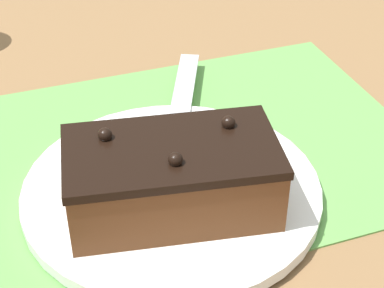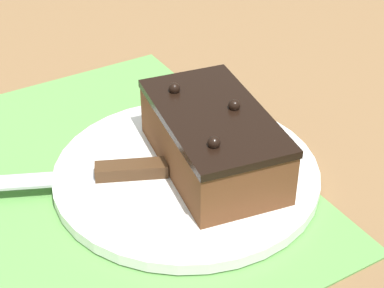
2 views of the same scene
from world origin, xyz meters
TOP-DOWN VIEW (x-y plane):
  - ground_plane at (0.00, 0.00)m, footprint 3.00×3.00m
  - placemat_woven at (0.00, 0.00)m, footprint 0.46×0.34m
  - cake_plate at (-0.04, -0.07)m, footprint 0.27×0.27m
  - chocolate_cake at (-0.05, -0.09)m, footprint 0.19×0.13m
  - serving_knife at (-0.01, 0.02)m, footprint 0.11×0.22m

SIDE VIEW (x-z plane):
  - ground_plane at x=0.00m, z-range 0.00..0.00m
  - placemat_woven at x=0.00m, z-range 0.00..0.00m
  - cake_plate at x=-0.04m, z-range 0.00..0.02m
  - serving_knife at x=-0.01m, z-range 0.01..0.03m
  - chocolate_cake at x=-0.05m, z-range 0.01..0.08m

